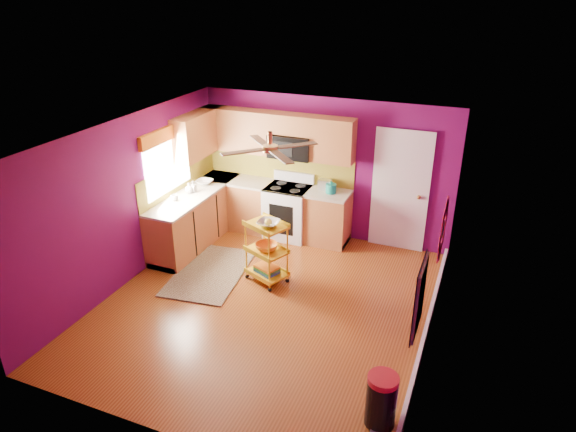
% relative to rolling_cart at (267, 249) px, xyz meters
% --- Properties ---
extents(ground, '(5.00, 5.00, 0.00)m').
position_rel_rolling_cart_xyz_m(ground, '(0.26, -0.60, -0.55)').
color(ground, '#693110').
rests_on(ground, ground).
extents(room_envelope, '(4.54, 5.04, 2.52)m').
position_rel_rolling_cart_xyz_m(room_envelope, '(0.29, -0.60, 1.08)').
color(room_envelope, '#5F0A4E').
rests_on(room_envelope, ground).
extents(lower_cabinets, '(2.81, 2.31, 0.94)m').
position_rel_rolling_cart_xyz_m(lower_cabinets, '(-1.08, 1.21, -0.12)').
color(lower_cabinets, '#955328').
rests_on(lower_cabinets, ground).
extents(electric_range, '(0.76, 0.66, 1.13)m').
position_rel_rolling_cart_xyz_m(electric_range, '(-0.29, 1.57, -0.07)').
color(electric_range, white).
rests_on(electric_range, ground).
extents(upper_cabinetry, '(2.80, 2.30, 1.26)m').
position_rel_rolling_cart_xyz_m(upper_cabinetry, '(-0.98, 1.57, 1.25)').
color(upper_cabinetry, '#955328').
rests_on(upper_cabinetry, ground).
extents(left_window, '(0.08, 1.35, 1.08)m').
position_rel_rolling_cart_xyz_m(left_window, '(-1.96, 0.45, 1.18)').
color(left_window, white).
rests_on(left_window, ground).
extents(panel_door, '(0.95, 0.11, 2.15)m').
position_rel_rolling_cart_xyz_m(panel_door, '(1.61, 1.86, 0.47)').
color(panel_door, white).
rests_on(panel_door, ground).
extents(right_wall_art, '(0.04, 2.74, 1.04)m').
position_rel_rolling_cart_xyz_m(right_wall_art, '(2.49, -0.94, 0.89)').
color(right_wall_art, black).
rests_on(right_wall_art, ground).
extents(ceiling_fan, '(1.01, 1.01, 0.26)m').
position_rel_rolling_cart_xyz_m(ceiling_fan, '(0.26, -0.40, 1.74)').
color(ceiling_fan, '#BF8C3F').
rests_on(ceiling_fan, ground).
extents(shag_rug, '(1.24, 1.81, 0.02)m').
position_rel_rolling_cart_xyz_m(shag_rug, '(-0.94, -0.14, -0.54)').
color(shag_rug, black).
rests_on(shag_rug, ground).
extents(rolling_cart, '(0.72, 0.64, 1.08)m').
position_rel_rolling_cart_xyz_m(rolling_cart, '(0.00, 0.00, 0.00)').
color(rolling_cart, yellow).
rests_on(rolling_cart, ground).
extents(trash_can, '(0.41, 0.41, 0.62)m').
position_rel_rolling_cart_xyz_m(trash_can, '(2.25, -2.13, -0.24)').
color(trash_can, black).
rests_on(trash_can, ground).
extents(teal_kettle, '(0.18, 0.18, 0.21)m').
position_rel_rolling_cart_xyz_m(teal_kettle, '(0.49, 1.60, 0.47)').
color(teal_kettle, '#128878').
rests_on(teal_kettle, lower_cabinets).
extents(toaster, '(0.22, 0.15, 0.18)m').
position_rel_rolling_cart_xyz_m(toaster, '(0.34, 1.71, 0.48)').
color(toaster, beige).
rests_on(toaster, lower_cabinets).
extents(soap_bottle_a, '(0.09, 0.09, 0.20)m').
position_rel_rolling_cart_xyz_m(soap_bottle_a, '(-1.71, 0.75, 0.49)').
color(soap_bottle_a, '#EA3F72').
rests_on(soap_bottle_a, lower_cabinets).
extents(soap_bottle_b, '(0.14, 0.14, 0.18)m').
position_rel_rolling_cart_xyz_m(soap_bottle_b, '(-1.75, 0.68, 0.48)').
color(soap_bottle_b, white).
rests_on(soap_bottle_b, lower_cabinets).
extents(counter_dish, '(0.29, 0.29, 0.07)m').
position_rel_rolling_cart_xyz_m(counter_dish, '(-1.73, 1.16, 0.42)').
color(counter_dish, white).
rests_on(counter_dish, lower_cabinets).
extents(counter_cup, '(0.13, 0.13, 0.10)m').
position_rel_rolling_cart_xyz_m(counter_cup, '(-1.80, 0.31, 0.44)').
color(counter_cup, white).
rests_on(counter_cup, lower_cabinets).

